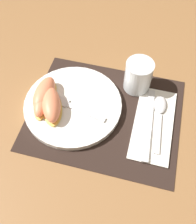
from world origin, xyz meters
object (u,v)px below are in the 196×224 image
juice_glass (138,77)px  spoon (160,112)px  fork (70,106)px  knife (148,125)px  citrus_wedge_1 (42,100)px  citrus_wedge_0 (45,93)px  citrus_wedge_2 (52,105)px  plate (73,106)px

juice_glass → spoon: juice_glass is taller
fork → knife: bearing=-0.2°
knife → citrus_wedge_1: 0.30m
citrus_wedge_0 → citrus_wedge_2: (0.03, -0.03, 0.00)m
fork → spoon: bearing=11.3°
knife → citrus_wedge_0: bearing=177.1°
plate → citrus_wedge_0: bearing=175.0°
knife → citrus_wedge_1: citrus_wedge_1 is taller
spoon → citrus_wedge_1: citrus_wedge_1 is taller
juice_glass → citrus_wedge_0: juice_glass is taller
fork → citrus_wedge_1: (-0.07, -0.01, 0.01)m
citrus_wedge_2 → knife: bearing=4.3°
citrus_wedge_1 → citrus_wedge_2: bearing=-21.7°
juice_glass → fork: size_ratio=0.51×
plate → citrus_wedge_0: size_ratio=2.35×
plate → knife: plate is taller
juice_glass → citrus_wedge_2: (-0.21, -0.15, -0.01)m
citrus_wedge_0 → knife: bearing=-2.9°
citrus_wedge_1 → citrus_wedge_0: bearing=92.9°
citrus_wedge_0 → citrus_wedge_1: citrus_wedge_0 is taller
spoon → knife: bearing=-115.5°
knife → citrus_wedge_2: (-0.26, -0.02, 0.03)m
plate → citrus_wedge_1: 0.08m
fork → citrus_wedge_0: 0.08m
plate → citrus_wedge_0: 0.08m
fork → juice_glass: bearing=37.8°
plate → juice_glass: juice_glass is taller
plate → citrus_wedge_2: bearing=-150.0°
juice_glass → knife: bearing=-67.0°
spoon → citrus_wedge_2: 0.30m
spoon → plate: bearing=-170.1°
fork → citrus_wedge_2: 0.05m
citrus_wedge_1 → fork: bearing=6.3°
juice_glass → citrus_wedge_1: size_ratio=0.75×
knife → citrus_wedge_0: (-0.29, 0.01, 0.03)m
juice_glass → spoon: bearing=-45.4°
fork → citrus_wedge_0: size_ratio=1.60×
fork → citrus_wedge_2: citrus_wedge_2 is taller
juice_glass → fork: (-0.16, -0.13, -0.02)m
plate → knife: bearing=-2.1°
knife → citrus_wedge_2: size_ratio=1.75×
spoon → citrus_wedge_0: bearing=-173.8°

